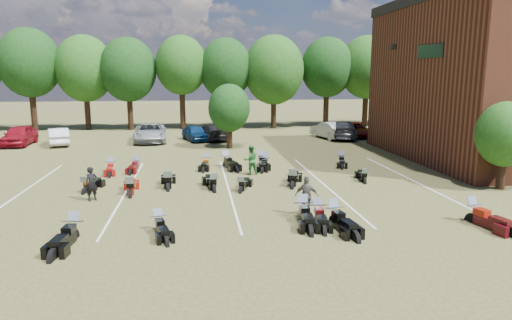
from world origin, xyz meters
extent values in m
plane|color=brown|center=(0.00, 0.00, 0.00)|extent=(160.00, 160.00, 0.00)
imported|color=maroon|center=(-18.65, 19.08, 0.80)|extent=(2.04, 4.78, 1.61)
imported|color=silver|center=(-15.57, 18.81, 0.70)|extent=(2.71, 4.49, 1.40)
imported|color=#919499|center=(-8.41, 19.70, 0.78)|extent=(3.02, 5.82, 1.57)
imported|color=black|center=(-3.24, 20.05, 0.71)|extent=(3.45, 5.26, 1.42)
imported|color=navy|center=(-4.63, 19.81, 0.67)|extent=(2.68, 4.24, 1.35)
imported|color=#ADAEA9|center=(7.19, 19.59, 0.76)|extent=(2.65, 4.84, 1.51)
imported|color=#550A04|center=(9.94, 20.42, 0.65)|extent=(2.53, 4.81, 1.29)
imported|color=#313236|center=(8.33, 19.42, 0.79)|extent=(3.34, 5.79, 1.58)
imported|color=black|center=(-9.27, 1.41, 0.78)|extent=(0.68, 0.62, 1.56)
imported|color=#225C27|center=(-1.50, 5.89, 0.84)|extent=(0.90, 0.75, 1.69)
imported|color=#524D46|center=(-0.16, -2.00, 0.82)|extent=(1.04, 0.72, 1.63)
cube|color=black|center=(9.35, 12.00, 7.50)|extent=(0.30, 0.40, 0.30)
cube|color=black|center=(9.47, 7.00, 7.00)|extent=(0.06, 3.00, 0.80)
cylinder|color=black|center=(-21.00, 29.00, 2.04)|extent=(0.58, 0.58, 4.08)
ellipsoid|color=#1E4C19|center=(-21.00, 29.00, 6.33)|extent=(6.00, 6.00, 6.90)
cylinder|color=black|center=(-16.00, 29.00, 2.04)|extent=(0.58, 0.58, 4.08)
ellipsoid|color=#1E4C19|center=(-16.00, 29.00, 6.33)|extent=(6.00, 6.00, 6.90)
cylinder|color=black|center=(-11.00, 29.00, 2.04)|extent=(0.57, 0.58, 4.08)
ellipsoid|color=#1E4C19|center=(-11.00, 29.00, 6.33)|extent=(6.00, 6.00, 6.90)
cylinder|color=black|center=(-6.00, 29.00, 2.04)|extent=(0.57, 0.58, 4.08)
ellipsoid|color=#1E4C19|center=(-6.00, 29.00, 6.33)|extent=(6.00, 6.00, 6.90)
cylinder|color=black|center=(-1.00, 29.00, 2.04)|extent=(0.58, 0.58, 4.08)
ellipsoid|color=#1E4C19|center=(-1.00, 29.00, 6.33)|extent=(6.00, 6.00, 6.90)
cylinder|color=black|center=(4.00, 29.00, 2.04)|extent=(0.57, 0.58, 4.08)
ellipsoid|color=#1E4C19|center=(4.00, 29.00, 6.33)|extent=(6.00, 6.00, 6.90)
cylinder|color=black|center=(9.00, 29.00, 2.04)|extent=(0.57, 0.58, 4.08)
ellipsoid|color=#1E4C19|center=(9.00, 29.00, 6.33)|extent=(6.00, 6.00, 6.90)
cylinder|color=black|center=(14.00, 29.00, 2.04)|extent=(0.57, 0.58, 4.08)
ellipsoid|color=#1E4C19|center=(14.00, 29.00, 6.33)|extent=(6.00, 6.00, 6.90)
cylinder|color=black|center=(19.00, 29.00, 2.04)|extent=(0.58, 0.58, 4.08)
ellipsoid|color=#1E4C19|center=(19.00, 29.00, 6.33)|extent=(6.00, 6.00, 6.90)
cylinder|color=black|center=(24.00, 29.00, 2.04)|extent=(0.58, 0.58, 4.08)
ellipsoid|color=#1E4C19|center=(24.00, 29.00, 6.33)|extent=(6.00, 6.00, 6.90)
cylinder|color=black|center=(10.50, 1.00, 0.85)|extent=(0.24, 0.24, 1.71)
sphere|color=#1E4C19|center=(10.50, 1.00, 2.76)|extent=(2.80, 2.80, 2.80)
cylinder|color=black|center=(-2.00, 15.50, 0.95)|extent=(0.24, 0.24, 1.90)
sphere|color=#1E4C19|center=(-2.00, 15.50, 3.10)|extent=(3.20, 3.20, 3.20)
cube|color=silver|center=(-13.00, 3.00, 0.01)|extent=(0.10, 14.00, 0.01)
cube|color=silver|center=(-8.00, 3.00, 0.01)|extent=(0.10, 14.00, 0.01)
cube|color=silver|center=(-3.00, 3.00, 0.01)|extent=(0.10, 14.00, 0.01)
cube|color=silver|center=(2.00, 3.00, 0.01)|extent=(0.10, 14.00, 0.01)
cube|color=silver|center=(7.00, 3.00, 0.01)|extent=(0.10, 14.00, 0.01)
camera|label=1|loc=(-4.52, -19.40, 5.68)|focal=32.00mm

